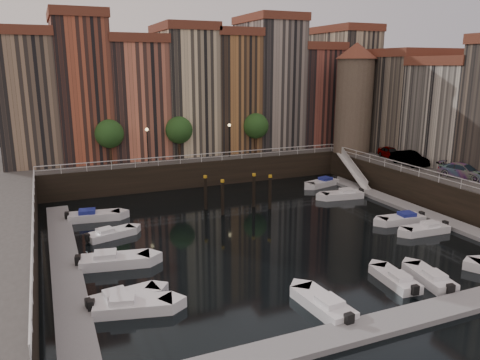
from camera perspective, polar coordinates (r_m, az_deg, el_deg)
name	(u,v)px	position (r m, az deg, el deg)	size (l,w,h in m)	color
ground	(260,229)	(41.39, 2.43, -6.00)	(200.00, 200.00, 0.00)	black
quay_far	(179,159)	(64.62, -7.48, 2.52)	(80.00, 20.00, 3.00)	black
dock_left	(65,261)	(36.84, -20.57, -9.19)	(2.00, 28.00, 0.35)	gray
dock_right	(412,209)	(49.45, 20.20, -3.32)	(2.00, 28.00, 0.35)	gray
dock_near	(391,322)	(28.33, 17.95, -16.17)	(30.00, 2.00, 0.35)	gray
mountains	(106,87)	(146.44, -16.00, 10.90)	(145.00, 100.00, 18.00)	#2D382D
far_terrace	(206,90)	(62.06, -4.12, 10.95)	(48.70, 10.30, 17.50)	#91755C
right_terrace	(460,106)	(58.40, 25.25, 8.13)	(9.30, 24.30, 14.00)	#726656
corner_tower	(354,96)	(61.90, 13.75, 9.88)	(5.20, 5.20, 13.80)	#6B5B4C
promenade_trees	(184,130)	(56.03, -6.79, 6.09)	(21.20, 3.20, 5.20)	black
street_lamps	(190,137)	(55.27, -6.15, 5.28)	(10.36, 0.36, 4.18)	black
railings	(238,176)	(44.59, -0.21, 0.55)	(36.08, 34.04, 0.52)	white
gangway	(353,169)	(57.73, 13.61, 1.32)	(2.78, 8.32, 3.73)	white
mooring_pilings	(238,194)	(46.26, -0.21, -1.70)	(6.35, 2.69, 3.78)	black
boat_left_0	(131,306)	(28.94, -13.11, -14.71)	(4.91, 2.74, 1.10)	white
boat_left_1	(123,298)	(29.98, -14.08, -13.78)	(4.49, 2.20, 1.01)	white
boat_left_2	(113,261)	(35.21, -15.18, -9.45)	(5.29, 2.72, 1.19)	white
boat_left_3	(110,234)	(40.76, -15.54, -6.35)	(4.28, 2.56, 0.96)	white
boat_left_4	(93,216)	(45.72, -17.48, -4.21)	(5.00, 2.39, 1.12)	white
boat_right_1	(426,229)	(43.39, 21.73, -5.59)	(4.43, 1.82, 1.01)	white
boat_right_2	(402,219)	(45.35, 19.15, -4.53)	(4.57, 2.03, 1.03)	white
boat_right_3	(343,195)	(51.91, 12.43, -1.77)	(4.82, 2.28, 1.08)	white
boat_right_4	(323,183)	(56.73, 10.03, -0.34)	(4.69, 2.76, 1.05)	white
boat_near_1	(324,305)	(28.78, 10.21, -14.74)	(2.05, 4.80, 1.09)	white
boat_near_2	(396,279)	(33.08, 18.45, -11.40)	(1.88, 4.23, 0.95)	white
boat_near_3	(430,278)	(34.03, 22.17, -10.99)	(2.17, 4.39, 0.99)	white
car_a	(391,153)	(59.47, 17.89, 3.13)	(1.62, 4.03, 1.37)	gray
car_b	(409,159)	(55.83, 19.95, 2.41)	(1.65, 4.72, 1.56)	gray
car_c	(463,172)	(51.45, 25.58, 0.89)	(2.01, 4.94, 1.43)	gray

